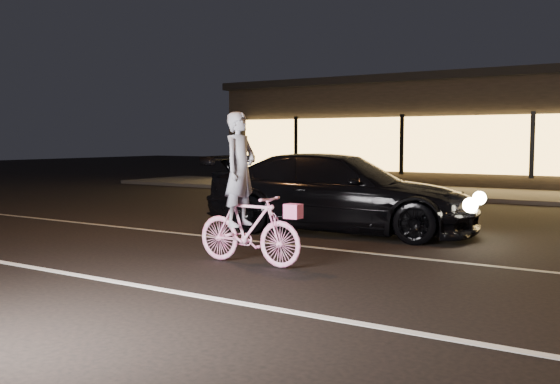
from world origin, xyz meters
The scene contains 7 objects.
ground centered at (0.00, 0.00, 0.00)m, with size 90.00×90.00×0.00m, color black.
lane_stripe_near centered at (0.00, -1.50, 0.00)m, with size 60.00×0.12×0.01m, color silver.
lane_stripe_far centered at (0.00, 2.00, 0.00)m, with size 60.00×0.10×0.01m, color gray.
sidewalk centered at (0.00, 13.00, 0.06)m, with size 30.00×4.00×0.12m, color #383533.
storefront centered at (0.00, 18.97, 2.15)m, with size 25.40×8.42×4.20m.
cyclist centered at (-1.19, 0.30, 0.77)m, with size 1.72×0.59×2.16m.
sedan centered at (-1.46, 3.79, 0.75)m, with size 5.44×2.85×1.50m.
Camera 1 is at (3.90, -6.88, 1.77)m, focal length 40.00 mm.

